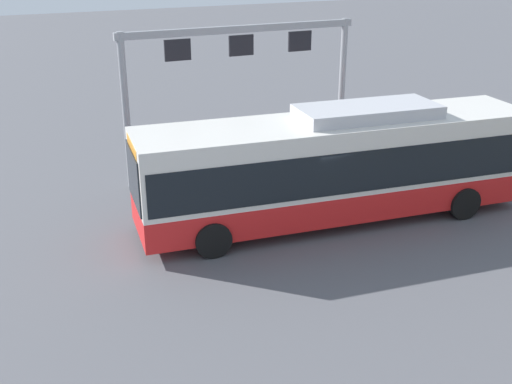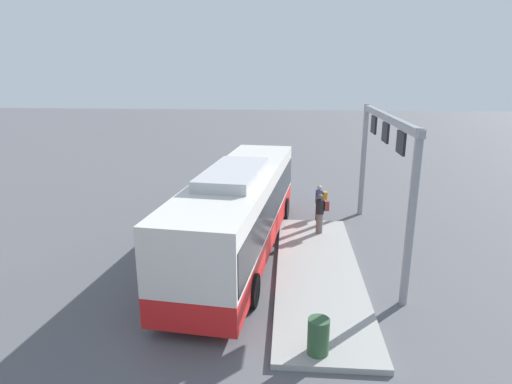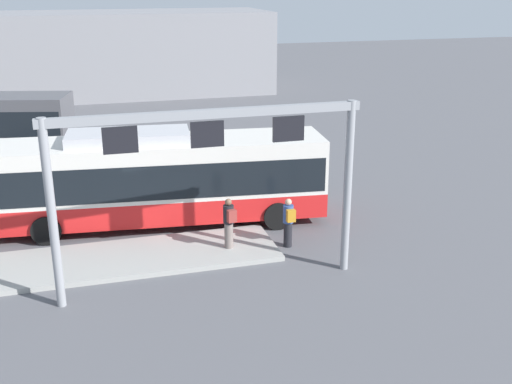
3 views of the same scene
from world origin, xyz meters
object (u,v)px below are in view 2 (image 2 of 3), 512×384
object	(u,v)px
person_waiting_near	(320,212)
trash_bin	(318,336)
bus_main	(240,207)
person_boarding	(320,202)

from	to	relation	value
person_waiting_near	trash_bin	world-z (taller)	person_waiting_near
bus_main	person_boarding	distance (m)	5.09
person_boarding	trash_bin	size ratio (longest dim) A/B	1.86
person_boarding	person_waiting_near	size ratio (longest dim) A/B	1.00
person_waiting_near	trash_bin	distance (m)	8.00
person_waiting_near	trash_bin	xyz separation A→B (m)	(-7.97, 0.56, -0.44)
bus_main	trash_bin	size ratio (longest dim) A/B	13.39
bus_main	trash_bin	xyz separation A→B (m)	(-6.10, -2.55, -1.20)
bus_main	person_boarding	xyz separation A→B (m)	(3.84, -3.21, -0.92)
trash_bin	person_waiting_near	bearing A→B (deg)	-4.00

